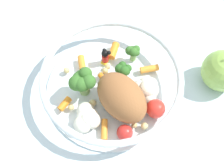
# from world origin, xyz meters

# --- Properties ---
(ground_plane) EXTENTS (2.40, 2.40, 0.00)m
(ground_plane) POSITION_xyz_m (0.00, 0.00, 0.00)
(ground_plane) COLOR silver
(food_container) EXTENTS (0.22, 0.22, 0.07)m
(food_container) POSITION_xyz_m (-0.01, 0.00, 0.03)
(food_container) COLOR white
(food_container) RESTS_ON ground_plane
(loose_apple) EXTENTS (0.07, 0.07, 0.08)m
(loose_apple) POSITION_xyz_m (-0.04, -0.17, 0.03)
(loose_apple) COLOR #8CB74C
(loose_apple) RESTS_ON ground_plane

